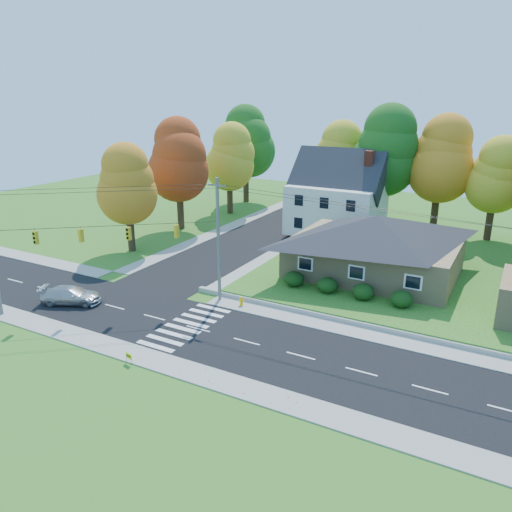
{
  "coord_description": "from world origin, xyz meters",
  "views": [
    {
      "loc": [
        19.15,
        -26.26,
        16.03
      ],
      "look_at": [
        0.33,
        8.0,
        3.26
      ],
      "focal_mm": 35.0,
      "sensor_mm": 36.0,
      "label": 1
    }
  ],
  "objects_px": {
    "ranch_house": "(375,244)",
    "silver_sedan": "(71,295)",
    "fire_hydrant": "(241,302)",
    "white_car": "(310,210)"
  },
  "relations": [
    {
      "from": "ranch_house",
      "to": "silver_sedan",
      "type": "distance_m",
      "value": 26.09
    },
    {
      "from": "silver_sedan",
      "to": "white_car",
      "type": "height_order",
      "value": "white_car"
    },
    {
      "from": "ranch_house",
      "to": "silver_sedan",
      "type": "bearing_deg",
      "value": -138.76
    },
    {
      "from": "white_car",
      "to": "fire_hydrant",
      "type": "xyz_separation_m",
      "value": [
        7.27,
        -30.91,
        -0.45
      ]
    },
    {
      "from": "white_car",
      "to": "fire_hydrant",
      "type": "relative_size",
      "value": 6.2
    },
    {
      "from": "ranch_house",
      "to": "fire_hydrant",
      "type": "xyz_separation_m",
      "value": [
        -7.34,
        -11.0,
        -2.89
      ]
    },
    {
      "from": "ranch_house",
      "to": "silver_sedan",
      "type": "relative_size",
      "value": 3.06
    },
    {
      "from": "ranch_house",
      "to": "white_car",
      "type": "relative_size",
      "value": 3.0
    },
    {
      "from": "ranch_house",
      "to": "silver_sedan",
      "type": "height_order",
      "value": "ranch_house"
    },
    {
      "from": "fire_hydrant",
      "to": "ranch_house",
      "type": "bearing_deg",
      "value": 56.28
    }
  ]
}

